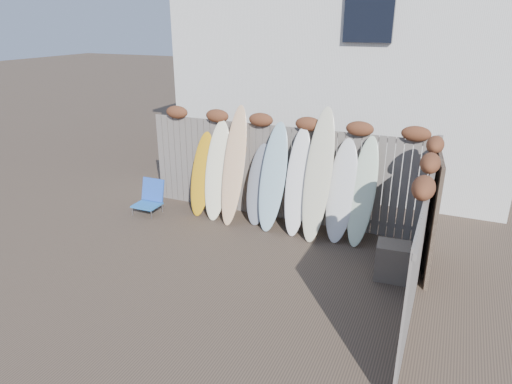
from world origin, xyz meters
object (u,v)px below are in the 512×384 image
at_px(beach_chair, 150,197).
at_px(lattice_panel, 432,215).
at_px(wooden_crate, 392,261).
at_px(surfboard_0, 202,174).

xyz_separation_m(beach_chair, lattice_panel, (5.78, -0.21, 0.68)).
bearing_deg(wooden_crate, surfboard_0, 164.66).
bearing_deg(beach_chair, lattice_panel, -2.11).
height_order(wooden_crate, lattice_panel, lattice_panel).
bearing_deg(surfboard_0, beach_chair, -154.80).
xyz_separation_m(lattice_panel, surfboard_0, (-4.70, 0.66, -0.13)).
bearing_deg(wooden_crate, lattice_panel, 45.12).
bearing_deg(surfboard_0, lattice_panel, -5.29).
bearing_deg(lattice_panel, beach_chair, 171.73).
distance_m(lattice_panel, surfboard_0, 4.75).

